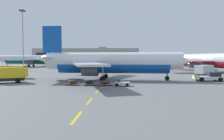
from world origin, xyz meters
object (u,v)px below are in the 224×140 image
at_px(airliner_far_center, 199,60).
at_px(fuel_service_truck, 7,75).
at_px(baggage_train, 97,83).
at_px(pushback_tug, 209,77).
at_px(catering_truck, 206,71).
at_px(airliner_mid_left, 29,59).
at_px(airliner_foreground, 110,62).
at_px(apron_light_mast_near, 23,33).
at_px(apron_shuttle_bus, 2,71).

distance_m(airliner_far_center, fuel_service_truck, 63.87).
distance_m(airliner_far_center, baggage_train, 52.85).
bearing_deg(pushback_tug, catering_truck, 74.83).
relative_size(airliner_mid_left, fuel_service_truck, 4.84).
distance_m(airliner_foreground, baggage_train, 10.42).
relative_size(fuel_service_truck, baggage_train, 0.63).
relative_size(fuel_service_truck, apron_light_mast_near, 0.32).
distance_m(pushback_tug, catering_truck, 8.18).
bearing_deg(baggage_train, apron_shuttle_bus, 153.24).
bearing_deg(airliner_mid_left, airliner_far_center, -23.53).
xyz_separation_m(apron_shuttle_bus, apron_light_mast_near, (-7.70, 27.34, 12.51)).
bearing_deg(catering_truck, baggage_train, -146.65).
distance_m(airliner_mid_left, apron_shuttle_bus, 67.67).
relative_size(catering_truck, fuel_service_truck, 0.94).
distance_m(airliner_foreground, apron_shuttle_bus, 27.25).
height_order(catering_truck, baggage_train, catering_truck).
relative_size(airliner_foreground, apron_light_mast_near, 1.53).
height_order(airliner_mid_left, airliner_far_center, airliner_far_center).
height_order(fuel_service_truck, baggage_train, fuel_service_truck).
xyz_separation_m(pushback_tug, fuel_service_truck, (-41.59, -5.92, 0.74)).
height_order(pushback_tug, baggage_train, pushback_tug).
distance_m(pushback_tug, baggage_train, 24.86).
distance_m(catering_truck, fuel_service_truck, 45.85).
height_order(baggage_train, apron_light_mast_near, apron_light_mast_near).
relative_size(pushback_tug, apron_shuttle_bus, 0.50).
relative_size(catering_truck, apron_light_mast_near, 0.31).
distance_m(pushback_tug, fuel_service_truck, 42.02).
relative_size(airliner_mid_left, airliner_far_center, 1.02).
bearing_deg(fuel_service_truck, catering_truck, 17.50).
bearing_deg(airliner_far_center, pushback_tug, -105.60).
bearing_deg(fuel_service_truck, airliner_mid_left, 111.72).
bearing_deg(airliner_far_center, fuel_service_truck, -142.67).
bearing_deg(catering_truck, airliner_foreground, -163.39).
relative_size(apron_shuttle_bus, fuel_service_truck, 1.64).
bearing_deg(airliner_foreground, catering_truck, 16.61).
height_order(airliner_far_center, catering_truck, airliner_far_center).
xyz_separation_m(airliner_mid_left, apron_shuttle_bus, (22.50, -63.78, -2.28)).
distance_m(pushback_tug, apron_light_mast_near, 65.56).
xyz_separation_m(fuel_service_truck, apron_light_mast_near, (-14.51, 37.12, 12.62)).
bearing_deg(airliner_far_center, airliner_mid_left, 156.47).
relative_size(airliner_foreground, catering_truck, 5.01).
xyz_separation_m(airliner_far_center, apron_light_mast_near, (-65.25, -1.59, 10.16)).
bearing_deg(apron_light_mast_near, airliner_mid_left, 112.09).
bearing_deg(catering_truck, apron_light_mast_near, 158.17).
xyz_separation_m(airliner_foreground, apron_shuttle_bus, (-26.99, 3.01, -2.20)).
xyz_separation_m(airliner_foreground, airliner_mid_left, (-49.49, 66.79, 0.08)).
xyz_separation_m(pushback_tug, apron_shuttle_bus, (-48.40, 3.86, 0.85)).
xyz_separation_m(pushback_tug, catering_truck, (2.13, 7.87, 0.74)).
relative_size(airliner_far_center, apron_shuttle_bus, 2.89).
bearing_deg(fuel_service_truck, pushback_tug, 8.11).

